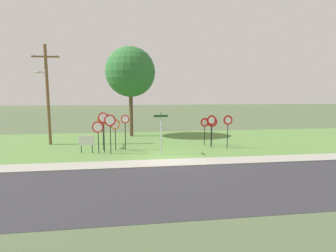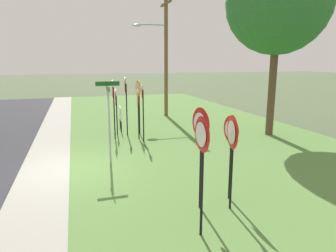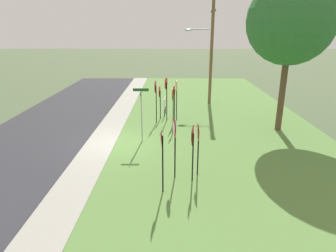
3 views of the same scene
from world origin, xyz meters
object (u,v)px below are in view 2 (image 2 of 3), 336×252
(stop_sign_far_left, at_px, (113,96))
(yield_sign_near_right, at_px, (201,148))
(yield_sign_near_left, at_px, (200,134))
(yield_sign_far_right, at_px, (230,138))
(street_name_post, at_px, (109,115))
(yield_sign_far_left, at_px, (232,140))
(stop_sign_center_tall, at_px, (116,102))
(utility_pole, at_px, (164,48))
(stop_sign_near_right, at_px, (143,101))
(oak_tree_left, at_px, (278,2))
(stop_sign_far_right, at_px, (138,95))
(stop_sign_far_center, at_px, (138,103))
(stop_sign_near_left, at_px, (126,93))
(notice_board, at_px, (120,115))

(stop_sign_far_left, height_order, yield_sign_near_right, stop_sign_far_left)
(yield_sign_near_left, bearing_deg, yield_sign_far_right, 96.58)
(street_name_post, bearing_deg, stop_sign_far_left, 169.86)
(yield_sign_near_right, relative_size, yield_sign_far_left, 1.08)
(yield_sign_near_right, bearing_deg, yield_sign_far_left, 126.68)
(stop_sign_center_tall, distance_m, utility_pole, 6.37)
(stop_sign_near_right, relative_size, stop_sign_far_left, 0.95)
(utility_pole, bearing_deg, yield_sign_far_right, -8.60)
(yield_sign_near_left, height_order, oak_tree_left, oak_tree_left)
(stop_sign_near_right, bearing_deg, stop_sign_far_right, -174.55)
(yield_sign_far_left, bearing_deg, yield_sign_far_right, 164.26)
(stop_sign_far_right, bearing_deg, stop_sign_far_center, -21.15)
(stop_sign_near_left, distance_m, stop_sign_far_right, 0.68)
(stop_sign_center_tall, distance_m, notice_board, 1.22)
(stop_sign_far_left, xyz_separation_m, yield_sign_near_right, (8.70, 0.66, -0.12))
(street_name_post, bearing_deg, stop_sign_near_right, 144.14)
(stop_sign_near_left, height_order, yield_sign_near_right, stop_sign_near_left)
(oak_tree_left, bearing_deg, yield_sign_far_right, -42.48)
(notice_board, bearing_deg, oak_tree_left, 70.04)
(stop_sign_far_center, xyz_separation_m, utility_pole, (-5.50, 2.87, 2.68))
(stop_sign_near_left, distance_m, stop_sign_far_center, 0.96)
(stop_sign_far_center, bearing_deg, yield_sign_far_right, 13.84)
(stop_sign_near_right, xyz_separation_m, yield_sign_near_left, (6.58, -0.05, 0.04))
(yield_sign_near_right, xyz_separation_m, street_name_post, (-5.26, -1.24, -0.17))
(stop_sign_near_right, relative_size, yield_sign_near_right, 1.03)
(stop_sign_near_left, height_order, yield_sign_far_left, stop_sign_near_left)
(utility_pole, bearing_deg, stop_sign_near_left, -34.80)
(stop_sign_far_center, distance_m, yield_sign_near_left, 7.30)
(stop_sign_far_left, bearing_deg, yield_sign_far_right, 20.38)
(stop_sign_near_right, bearing_deg, stop_sign_center_tall, -142.01)
(stop_sign_far_right, xyz_separation_m, notice_board, (-1.06, -0.77, -1.12))
(utility_pole, bearing_deg, yield_sign_far_left, -9.35)
(stop_sign_near_right, relative_size, utility_pole, 0.32)
(stop_sign_near_left, bearing_deg, yield_sign_near_left, 14.11)
(stop_sign_near_left, bearing_deg, utility_pole, 156.14)
(yield_sign_near_left, bearing_deg, stop_sign_far_left, 179.99)
(stop_sign_far_right, relative_size, notice_board, 2.14)
(stop_sign_far_center, bearing_deg, notice_board, -158.84)
(stop_sign_far_right, height_order, stop_sign_center_tall, stop_sign_far_right)
(stop_sign_far_center, xyz_separation_m, oak_tree_left, (1.13, 6.39, 4.52))
(yield_sign_far_right, distance_m, utility_pole, 12.97)
(stop_sign_near_right, bearing_deg, stop_sign_near_left, -150.63)
(stop_sign_far_left, relative_size, notice_board, 2.21)
(oak_tree_left, bearing_deg, stop_sign_near_left, -105.52)
(stop_sign_near_right, bearing_deg, street_name_post, -24.34)
(stop_sign_far_left, bearing_deg, oak_tree_left, 84.09)
(yield_sign_far_right, bearing_deg, utility_pole, 168.41)
(yield_sign_near_left, relative_size, yield_sign_far_right, 1.13)
(yield_sign_far_left, height_order, yield_sign_far_right, yield_sign_far_left)
(utility_pole, bearing_deg, yield_sign_near_right, -13.34)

